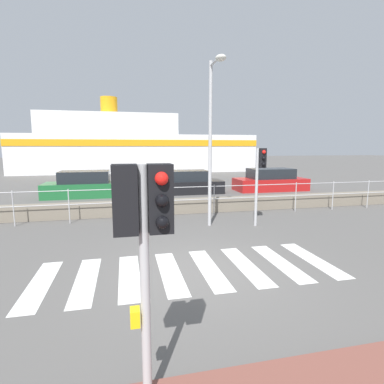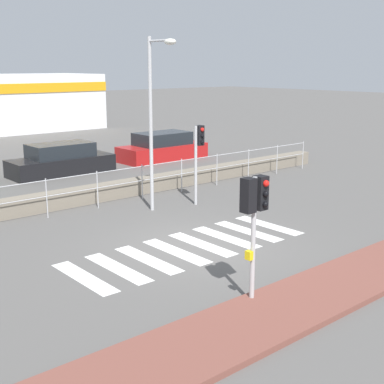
{
  "view_description": "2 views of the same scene",
  "coord_description": "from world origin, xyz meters",
  "px_view_note": "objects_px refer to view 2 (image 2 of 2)",
  "views": [
    {
      "loc": [
        -1.65,
        -6.32,
        2.79
      ],
      "look_at": [
        0.22,
        2.0,
        1.5
      ],
      "focal_mm": 28.0,
      "sensor_mm": 36.0,
      "label": 1
    },
    {
      "loc": [
        -8.98,
        -10.29,
        4.73
      ],
      "look_at": [
        0.68,
        1.0,
        1.2
      ],
      "focal_mm": 50.0,
      "sensor_mm": 36.0,
      "label": 2
    }
  ],
  "objects_px": {
    "parked_car_black": "(61,161)",
    "traffic_light_far": "(198,147)",
    "streetlamp": "(155,104)",
    "parked_car_red": "(162,148)",
    "traffic_light_near": "(254,206)"
  },
  "relations": [
    {
      "from": "traffic_light_near",
      "to": "streetlamp",
      "type": "relative_size",
      "value": 0.47
    },
    {
      "from": "traffic_light_far",
      "to": "streetlamp",
      "type": "height_order",
      "value": "streetlamp"
    },
    {
      "from": "parked_car_red",
      "to": "traffic_light_far",
      "type": "bearing_deg",
      "value": -119.72
    },
    {
      "from": "traffic_light_near",
      "to": "streetlamp",
      "type": "xyz_separation_m",
      "value": [
        2.74,
        6.86,
        1.48
      ]
    },
    {
      "from": "streetlamp",
      "to": "parked_car_black",
      "type": "height_order",
      "value": "streetlamp"
    },
    {
      "from": "traffic_light_near",
      "to": "streetlamp",
      "type": "height_order",
      "value": "streetlamp"
    },
    {
      "from": "traffic_light_near",
      "to": "traffic_light_far",
      "type": "distance_m",
      "value": 8.06
    },
    {
      "from": "streetlamp",
      "to": "parked_car_black",
      "type": "xyz_separation_m",
      "value": [
        0.58,
        7.85,
        -2.94
      ]
    },
    {
      "from": "streetlamp",
      "to": "parked_car_red",
      "type": "distance_m",
      "value": 10.46
    },
    {
      "from": "traffic_light_far",
      "to": "traffic_light_near",
      "type": "bearing_deg",
      "value": -123.45
    },
    {
      "from": "parked_car_black",
      "to": "parked_car_red",
      "type": "height_order",
      "value": "parked_car_red"
    },
    {
      "from": "traffic_light_far",
      "to": "parked_car_red",
      "type": "height_order",
      "value": "traffic_light_far"
    },
    {
      "from": "traffic_light_near",
      "to": "parked_car_red",
      "type": "relative_size",
      "value": 0.57
    },
    {
      "from": "parked_car_black",
      "to": "traffic_light_far",
      "type": "bearing_deg",
      "value": -82.03
    },
    {
      "from": "streetlamp",
      "to": "parked_car_black",
      "type": "bearing_deg",
      "value": 85.78
    }
  ]
}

